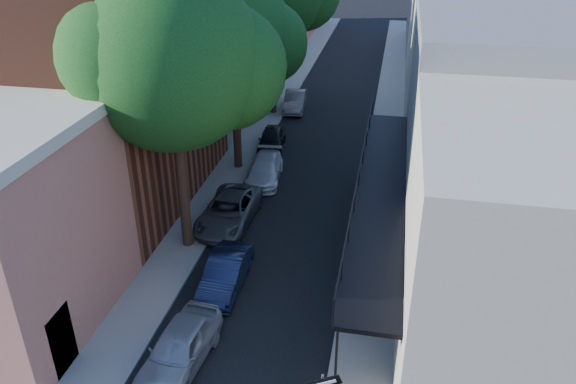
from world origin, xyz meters
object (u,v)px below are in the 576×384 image
at_px(oak_mid, 241,38).
at_px(parked_car_f, 295,101).
at_px(parked_car_a, 179,348).
at_px(parked_car_d, 265,170).
at_px(oak_near, 184,62).
at_px(parked_car_b, 226,273).
at_px(parked_car_c, 229,211).
at_px(parked_car_e, 272,139).

bearing_deg(oak_mid, parked_car_f, 84.60).
bearing_deg(parked_car_a, parked_car_d, 96.84).
distance_m(parked_car_d, parked_car_f, 11.23).
relative_size(oak_near, parked_car_b, 3.03).
bearing_deg(parked_car_b, parked_car_c, 104.29).
height_order(parked_car_b, parked_car_f, parked_car_f).
xyz_separation_m(parked_car_a, parked_car_f, (-0.84, 24.64, -0.04)).
bearing_deg(parked_car_a, parked_car_f, 97.17).
distance_m(oak_mid, parked_car_a, 16.22).
bearing_deg(parked_car_d, parked_car_b, -91.38).
distance_m(oak_mid, parked_car_b, 12.58).
bearing_deg(oak_near, parked_car_b, -53.48).
distance_m(parked_car_a, parked_car_d, 13.42).
height_order(parked_car_d, parked_car_e, parked_car_e).
xyz_separation_m(parked_car_c, parked_car_e, (0.01, 8.81, -0.05)).
height_order(parked_car_a, parked_car_d, parked_car_a).
bearing_deg(oak_mid, parked_car_c, -82.34).
relative_size(parked_car_c, parked_car_d, 1.16).
relative_size(parked_car_b, parked_car_d, 0.93).
bearing_deg(oak_near, parked_car_c, 67.86).
bearing_deg(parked_car_b, parked_car_a, -93.90).
distance_m(parked_car_b, parked_car_e, 13.41).
bearing_deg(parked_car_d, parked_car_f, 87.06).
bearing_deg(parked_car_e, parked_car_b, -90.08).
bearing_deg(parked_car_b, parked_car_f, 92.54).
distance_m(parked_car_c, parked_car_e, 8.81).
height_order(parked_car_b, parked_car_e, parked_car_b).
distance_m(parked_car_a, parked_car_f, 24.65).
relative_size(parked_car_b, parked_car_e, 1.06).
relative_size(oak_mid, parked_car_e, 2.86).
bearing_deg(parked_car_a, parked_car_b, 91.82).
distance_m(parked_car_b, parked_car_f, 20.49).
relative_size(parked_car_c, parked_car_f, 1.21).
height_order(parked_car_b, parked_car_d, parked_car_b).
distance_m(parked_car_b, parked_car_c, 4.70).
bearing_deg(oak_near, oak_mid, 90.37).
height_order(parked_car_a, parked_car_b, parked_car_a).
height_order(parked_car_b, parked_car_c, parked_car_c).
xyz_separation_m(oak_mid, parked_car_c, (0.82, -6.08, -6.40)).
bearing_deg(parked_car_b, oak_mid, 100.25).
bearing_deg(parked_car_d, oak_mid, 129.64).
relative_size(oak_near, parked_car_f, 2.93).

